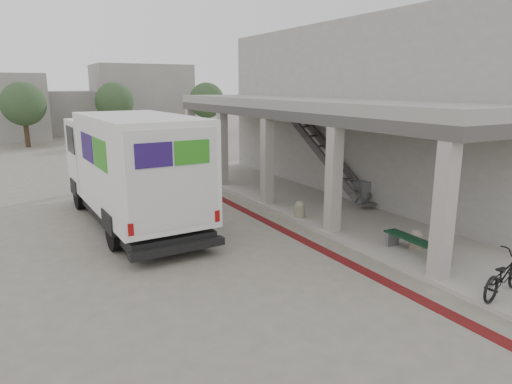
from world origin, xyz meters
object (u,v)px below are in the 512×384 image
fedex_truck (130,166)px  bicycle_black (504,275)px  utility_cabinet (361,193)px  bench (414,244)px

fedex_truck → bicycle_black: size_ratio=4.84×
utility_cabinet → bicycle_black: 7.68m
utility_cabinet → fedex_truck: bearing=167.1°
bicycle_black → utility_cabinet: bearing=-30.0°
fedex_truck → utility_cabinet: (7.99, -2.21, -1.37)m
fedex_truck → utility_cabinet: size_ratio=9.59×
bench → utility_cabinet: 5.20m
utility_cabinet → bicycle_black: bearing=-106.4°
utility_cabinet → bicycle_black: (-2.50, -7.26, 0.02)m
fedex_truck → bench: 9.03m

